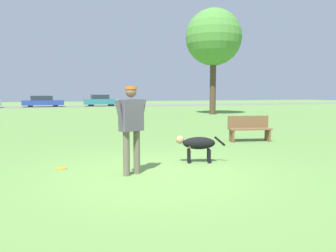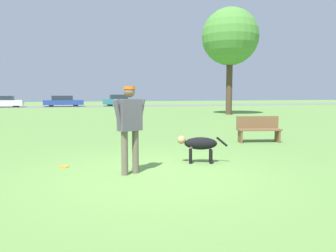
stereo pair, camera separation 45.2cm
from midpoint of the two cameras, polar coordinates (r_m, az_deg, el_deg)
name	(u,v)px [view 2 (the right image)]	position (r m, az deg, el deg)	size (l,w,h in m)	color
ground_plane	(154,174)	(6.54, -0.45, -8.30)	(120.00, 120.00, 0.00)	#608C42
far_road_strip	(85,106)	(41.39, -13.95, 3.35)	(120.00, 6.00, 0.01)	slate
person	(130,122)	(6.36, -4.66, 0.70)	(0.70, 0.38, 1.72)	#665B4C
dog	(199,144)	(7.48, 7.11, -3.18)	(1.11, 0.51, 0.62)	black
frisbee	(64,167)	(7.36, -16.02, -6.86)	(0.21, 0.21, 0.02)	orange
tree_far_right	(230,37)	(25.43, 11.28, 14.94)	(4.19, 4.19, 7.85)	#4C3826
parked_car_white	(5,102)	(41.60, -26.27, 3.80)	(3.81, 1.74, 1.30)	white
parked_car_blue	(63,101)	(41.34, -17.51, 4.13)	(4.67, 2.05, 1.31)	#284293
parked_car_teal	(119,100)	(41.71, -8.16, 4.43)	(4.14, 1.76, 1.43)	teal
park_bench	(258,128)	(11.09, 16.61, -0.40)	(1.45, 0.69, 0.84)	brown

